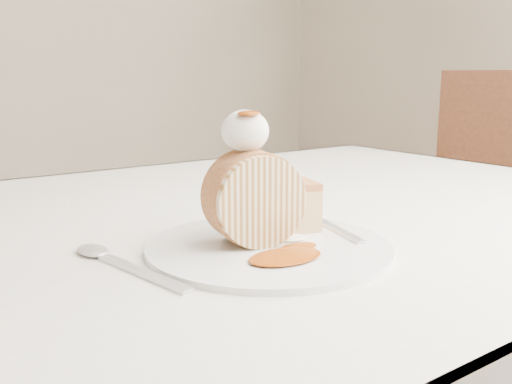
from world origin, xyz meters
TOP-DOWN VIEW (x-y plane):
  - table at (0.00, 0.20)m, footprint 1.40×0.90m
  - chair_end at (1.04, 0.40)m, footprint 0.57×0.57m
  - plate at (-0.05, 0.03)m, footprint 0.33×0.33m
  - roulade_slice at (-0.06, 0.05)m, footprint 0.11×0.07m
  - cake_chunk at (0.01, 0.07)m, footprint 0.07×0.07m
  - whipped_cream at (-0.06, 0.06)m, footprint 0.05×0.05m
  - caramel_drizzle at (-0.06, 0.05)m, footprint 0.03×0.02m
  - caramel_pool at (-0.06, -0.02)m, footprint 0.09×0.08m
  - fork at (0.05, 0.03)m, footprint 0.06×0.16m
  - spoon at (-0.19, 0.04)m, footprint 0.05×0.17m

SIDE VIEW (x-z plane):
  - chair_end at x=1.04m, z-range 0.07..1.02m
  - table at x=0.00m, z-range 0.29..1.04m
  - spoon at x=-0.19m, z-range 0.75..0.75m
  - plate at x=-0.05m, z-range 0.75..0.76m
  - fork at x=0.05m, z-range 0.76..0.76m
  - caramel_pool at x=-0.06m, z-range 0.76..0.76m
  - cake_chunk at x=0.01m, z-range 0.76..0.81m
  - roulade_slice at x=-0.06m, z-range 0.76..0.86m
  - whipped_cream at x=-0.06m, z-range 0.86..0.90m
  - caramel_drizzle at x=-0.06m, z-range 0.90..0.91m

